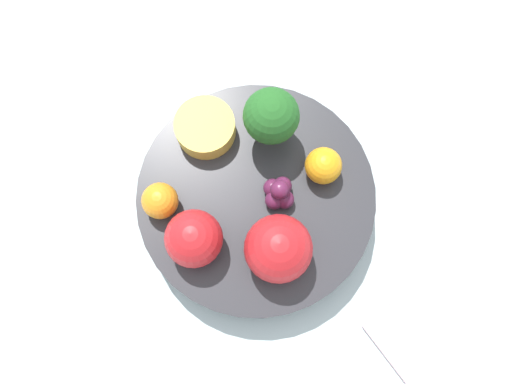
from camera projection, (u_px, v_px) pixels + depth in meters
ground_plane at (256, 209)px, 0.55m from camera, size 6.00×6.00×0.00m
table_surface at (256, 207)px, 0.54m from camera, size 1.20×1.20×0.02m
bowl at (256, 200)px, 0.51m from camera, size 0.23×0.23×0.04m
broccoli at (271, 117)px, 0.46m from camera, size 0.05×0.05×0.07m
apple_red at (278, 249)px, 0.44m from camera, size 0.06×0.06×0.06m
apple_green at (194, 239)px, 0.45m from camera, size 0.05×0.05×0.05m
orange_front at (160, 201)px, 0.47m from camera, size 0.03×0.03×0.03m
orange_back at (323, 166)px, 0.48m from camera, size 0.04×0.04×0.04m
grape_cluster at (279, 193)px, 0.47m from camera, size 0.03×0.03×0.03m
small_cup at (205, 128)px, 0.49m from camera, size 0.06×0.06×0.02m
napkin at (452, 359)px, 0.49m from camera, size 0.17×0.13×0.01m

